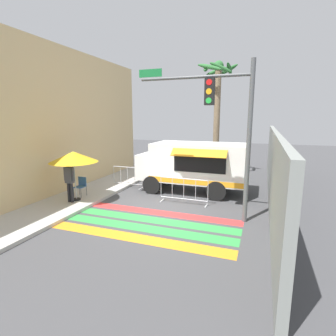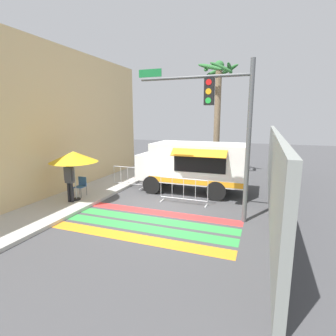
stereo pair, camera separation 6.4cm
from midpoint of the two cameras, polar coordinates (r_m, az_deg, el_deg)
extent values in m
plane|color=#424244|center=(10.52, -1.87, -9.55)|extent=(60.00, 60.00, 0.00)
cube|color=#B7B5AD|center=(13.20, -23.16, -5.84)|extent=(4.40, 16.00, 0.13)
cube|color=#DBBC84|center=(12.89, -25.24, 8.99)|extent=(0.25, 16.00, 6.94)
cube|color=gray|center=(12.34, 21.78, 0.19)|extent=(0.20, 16.00, 3.09)
cube|color=orange|center=(8.54, -8.00, -14.72)|extent=(6.40, 0.56, 0.01)
cube|color=green|center=(9.15, -5.72, -12.83)|extent=(6.40, 0.56, 0.01)
cube|color=green|center=(9.79, -3.76, -11.17)|extent=(6.40, 0.56, 0.01)
cube|color=red|center=(10.44, -2.07, -9.70)|extent=(6.40, 0.56, 0.01)
cube|color=white|center=(12.89, 6.66, 1.27)|extent=(4.45, 2.20, 1.84)
cube|color=white|center=(13.62, -2.51, 0.58)|extent=(1.57, 2.02, 1.24)
cube|color=#1E232D|center=(13.86, -5.33, 2.03)|extent=(0.06, 1.76, 0.47)
cube|color=black|center=(11.74, 6.66, 0.99)|extent=(2.36, 0.03, 0.83)
cube|color=orange|center=(11.47, 6.48, 3.26)|extent=(2.46, 0.43, 0.31)
cube|color=orange|center=(11.99, 5.36, -3.07)|extent=(4.45, 0.01, 0.24)
cylinder|color=black|center=(12.83, -3.66, -3.66)|extent=(0.90, 0.22, 0.90)
cylinder|color=black|center=(14.65, -0.50, -1.78)|extent=(0.90, 0.22, 0.90)
cylinder|color=black|center=(11.96, 10.32, -4.91)|extent=(0.90, 0.22, 0.90)
cylinder|color=black|center=(13.90, 11.74, -2.72)|extent=(0.90, 0.22, 0.90)
cylinder|color=#515456|center=(9.34, 16.96, 4.93)|extent=(0.16, 0.16, 5.57)
cylinder|color=#515456|center=(9.70, 5.35, 19.08)|extent=(3.96, 0.11, 0.11)
cube|color=black|center=(9.48, 8.86, 16.08)|extent=(0.32, 0.28, 0.90)
cylinder|color=red|center=(9.38, 8.74, 17.99)|extent=(0.20, 0.02, 0.20)
cylinder|color=#F2A519|center=(9.34, 8.69, 16.16)|extent=(0.20, 0.02, 0.20)
cylinder|color=green|center=(9.32, 8.63, 14.33)|extent=(0.20, 0.02, 0.20)
cube|color=#197238|center=(10.25, -4.06, 19.91)|extent=(0.90, 0.02, 0.28)
cylinder|color=black|center=(12.21, -19.44, -6.43)|extent=(0.36, 0.36, 0.06)
cylinder|color=#B2B2B7|center=(11.95, -19.76, -1.67)|extent=(0.04, 0.04, 2.14)
cone|color=yellow|center=(11.81, -20.02, 2.31)|extent=(2.03, 2.03, 0.46)
cylinder|color=#4C4C51|center=(12.64, -19.98, -5.01)|extent=(0.02, 0.02, 0.43)
cylinder|color=#4C4C51|center=(12.40, -18.56, -5.23)|extent=(0.02, 0.02, 0.43)
cylinder|color=#4C4C51|center=(12.94, -18.86, -4.58)|extent=(0.02, 0.02, 0.43)
cylinder|color=#4C4C51|center=(12.70, -17.45, -4.78)|extent=(0.02, 0.02, 0.43)
cube|color=#2D5999|center=(12.61, -18.78, -3.90)|extent=(0.42, 0.42, 0.03)
cube|color=#2D5999|center=(12.70, -18.29, -2.74)|extent=(0.42, 0.03, 0.41)
cylinder|color=black|center=(11.93, -20.90, -4.98)|extent=(0.13, 0.13, 0.84)
cylinder|color=black|center=(11.84, -20.35, -5.07)|extent=(0.13, 0.13, 0.84)
cube|color=#3F3F47|center=(11.71, -20.87, -1.45)|extent=(0.34, 0.20, 0.68)
cylinder|color=#3F3F47|center=(11.84, -21.69, -1.20)|extent=(0.09, 0.09, 0.58)
cylinder|color=#3F3F47|center=(11.56, -20.06, -1.37)|extent=(0.09, 0.09, 0.58)
sphere|color=brown|center=(11.62, -21.04, 0.90)|extent=(0.24, 0.24, 0.24)
cylinder|color=#B7BABF|center=(11.23, 3.31, -2.36)|extent=(2.11, 0.04, 0.04)
cylinder|color=#B7BABF|center=(11.47, 3.26, -6.73)|extent=(2.11, 0.04, 0.04)
cylinder|color=#B7BABF|center=(11.67, -1.69, -4.10)|extent=(0.02, 0.02, 0.90)
cylinder|color=#B7BABF|center=(11.49, 0.76, -4.33)|extent=(0.02, 0.02, 0.90)
cylinder|color=#B7BABF|center=(11.34, 3.28, -4.57)|extent=(0.02, 0.02, 0.90)
cylinder|color=#B7BABF|center=(11.21, 5.87, -4.80)|extent=(0.02, 0.02, 0.90)
cylinder|color=#B7BABF|center=(11.10, 8.52, -5.03)|extent=(0.02, 0.02, 0.90)
cube|color=#B7BABF|center=(11.84, -1.44, -7.09)|extent=(0.06, 0.44, 0.03)
cube|color=#B7BABF|center=(11.30, 8.18, -8.11)|extent=(0.06, 0.44, 0.03)
cylinder|color=#B7BABF|center=(13.97, -8.98, 0.19)|extent=(1.66, 0.04, 0.04)
cylinder|color=#B7BABF|center=(14.16, -8.87, -3.39)|extent=(1.66, 0.04, 0.04)
cylinder|color=#B7BABF|center=(14.47, -11.81, -1.35)|extent=(0.02, 0.02, 0.90)
cylinder|color=#B7BABF|center=(14.26, -10.39, -1.48)|extent=(0.02, 0.02, 0.90)
cylinder|color=#B7BABF|center=(14.06, -8.92, -1.61)|extent=(0.02, 0.02, 0.90)
cylinder|color=#B7BABF|center=(13.86, -7.42, -1.75)|extent=(0.02, 0.02, 0.90)
cylinder|color=#B7BABF|center=(13.68, -5.87, -1.88)|extent=(0.02, 0.02, 0.90)
cube|color=#B7BABF|center=(14.59, -11.55, -3.81)|extent=(0.06, 0.44, 0.03)
cube|color=#B7BABF|center=(13.86, -6.00, -4.43)|extent=(0.06, 0.44, 0.03)
cylinder|color=#7A664C|center=(16.54, 10.41, 9.32)|extent=(0.37, 0.37, 6.50)
sphere|color=#2D6B33|center=(16.79, 10.84, 20.99)|extent=(0.60, 0.60, 0.60)
ellipsoid|color=#2D6B33|center=(16.63, 13.11, 20.29)|extent=(0.31, 1.29, 0.70)
ellipsoid|color=#2D6B33|center=(17.29, 12.87, 20.11)|extent=(1.39, 1.17, 0.63)
ellipsoid|color=#2D6B33|center=(17.42, 10.36, 20.00)|extent=(1.36, 0.70, 0.69)
ellipsoid|color=#2D6B33|center=(16.81, 8.11, 20.54)|extent=(0.44, 1.52, 0.61)
ellipsoid|color=#2D6B33|center=(16.08, 8.80, 20.93)|extent=(1.68, 1.03, 0.70)
ellipsoid|color=#2D6B33|center=(16.09, 11.31, 20.68)|extent=(1.37, 0.70, 0.74)
camera|label=1|loc=(0.03, -90.15, -0.03)|focal=28.00mm
camera|label=2|loc=(0.03, 89.85, 0.03)|focal=28.00mm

